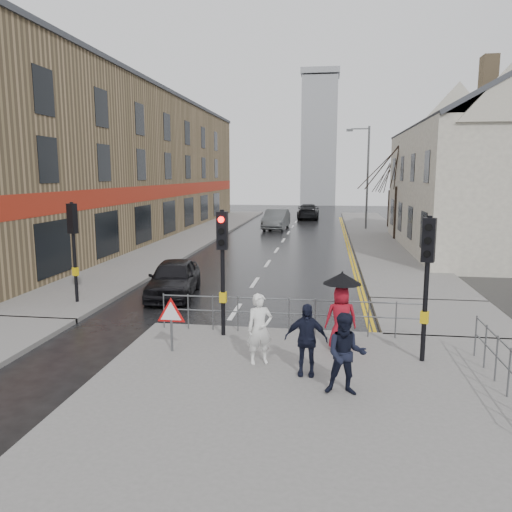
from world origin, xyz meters
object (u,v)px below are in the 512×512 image
(pedestrian_b, at_px, (346,354))
(car_mid, at_px, (276,219))
(pedestrian_a, at_px, (260,329))
(pedestrian_d, at_px, (306,339))
(car_parked, at_px, (174,278))
(pedestrian_with_umbrella, at_px, (341,307))

(pedestrian_b, relative_size, car_mid, 0.34)
(pedestrian_a, height_order, pedestrian_d, pedestrian_a)
(pedestrian_a, distance_m, car_parked, 7.58)
(pedestrian_a, height_order, pedestrian_with_umbrella, pedestrian_with_umbrella)
(pedestrian_d, xyz_separation_m, car_parked, (-5.13, 6.92, -0.25))
(pedestrian_b, height_order, car_mid, pedestrian_b)
(pedestrian_a, distance_m, pedestrian_d, 1.20)
(pedestrian_a, xyz_separation_m, car_mid, (-2.65, 29.63, -0.15))
(pedestrian_a, relative_size, pedestrian_with_umbrella, 0.84)
(pedestrian_b, bearing_deg, pedestrian_d, 133.13)
(pedestrian_b, bearing_deg, pedestrian_with_umbrella, 90.44)
(pedestrian_d, bearing_deg, pedestrian_with_umbrella, 66.00)
(pedestrian_with_umbrella, height_order, car_mid, pedestrian_with_umbrella)
(pedestrian_d, relative_size, car_parked, 0.39)
(pedestrian_a, bearing_deg, pedestrian_with_umbrella, 10.11)
(pedestrian_a, distance_m, pedestrian_b, 2.35)
(pedestrian_with_umbrella, distance_m, car_mid, 28.79)
(pedestrian_a, bearing_deg, pedestrian_b, -58.73)
(car_parked, distance_m, car_mid, 23.27)
(pedestrian_with_umbrella, xyz_separation_m, pedestrian_d, (-0.79, -1.72, -0.30))
(pedestrian_d, relative_size, car_mid, 0.32)
(pedestrian_with_umbrella, height_order, car_parked, pedestrian_with_umbrella)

